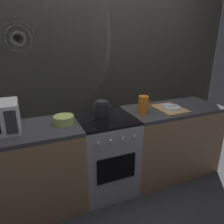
# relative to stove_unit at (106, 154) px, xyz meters

# --- Properties ---
(ground_plane) EXTENTS (8.00, 8.00, 0.00)m
(ground_plane) POSITION_rel_stove_unit_xyz_m (0.00, 0.00, -0.45)
(ground_plane) COLOR #2D2D33
(back_wall) EXTENTS (3.60, 0.05, 2.40)m
(back_wall) POSITION_rel_stove_unit_xyz_m (0.00, 0.32, 0.75)
(back_wall) COLOR #B2AD9E
(back_wall) RESTS_ON ground_plane
(counter_left) EXTENTS (1.20, 0.60, 0.90)m
(counter_left) POSITION_rel_stove_unit_xyz_m (-0.90, 0.00, 0.00)
(counter_left) COLOR #997251
(counter_left) RESTS_ON ground_plane
(stove_unit) EXTENTS (0.60, 0.63, 0.90)m
(stove_unit) POSITION_rel_stove_unit_xyz_m (0.00, 0.00, 0.00)
(stove_unit) COLOR #9E9EA3
(stove_unit) RESTS_ON ground_plane
(counter_right) EXTENTS (1.20, 0.60, 0.90)m
(counter_right) POSITION_rel_stove_unit_xyz_m (0.90, 0.00, 0.00)
(counter_right) COLOR #997251
(counter_right) RESTS_ON ground_plane
(kettle) EXTENTS (0.28, 0.15, 0.17)m
(kettle) POSITION_rel_stove_unit_xyz_m (-0.01, 0.07, 0.53)
(kettle) COLOR #262628
(kettle) RESTS_ON stove_unit
(mixing_bowl) EXTENTS (0.20, 0.20, 0.08)m
(mixing_bowl) POSITION_rel_stove_unit_xyz_m (-0.44, -0.00, 0.49)
(mixing_bowl) COLOR #B7D166
(mixing_bowl) RESTS_ON counter_left
(pitcher) EXTENTS (0.16, 0.11, 0.20)m
(pitcher) POSITION_rel_stove_unit_xyz_m (0.44, -0.04, 0.55)
(pitcher) COLOR orange
(pitcher) RESTS_ON counter_right
(dish_pile) EXTENTS (0.30, 0.40, 0.06)m
(dish_pile) POSITION_rel_stove_unit_xyz_m (0.80, -0.06, 0.47)
(dish_pile) COLOR tan
(dish_pile) RESTS_ON counter_right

